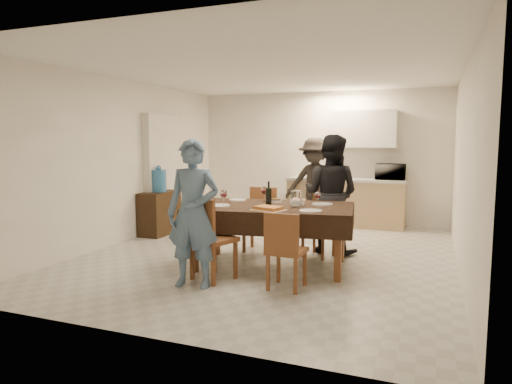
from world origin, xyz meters
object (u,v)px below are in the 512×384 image
water_pitcher (296,199)px  person_near (193,213)px  water_jug (159,181)px  savoury_tart (268,208)px  console (160,213)px  wine_bottle (269,193)px  person_far (331,194)px  dining_table (271,208)px  microwave (391,172)px  person_kitchen (314,183)px

water_pitcher → person_near: (-0.90, -1.00, -0.08)m
water_jug → savoury_tart: size_ratio=1.05×
console → person_near: person_near is taller
console → water_jug: size_ratio=2.09×
wine_bottle → person_far: 1.17m
wine_bottle → savoury_tart: wine_bottle is taller
dining_table → console: 2.84m
savoury_tart → dining_table: bearing=104.7°
water_jug → wine_bottle: water_jug is taller
water_jug → microwave: microwave is taller
microwave → person_kitchen: person_kitchen is taller
console → person_far: bearing=-4.0°
person_near → water_jug: bearing=122.6°
microwave → wine_bottle: bearing=68.9°
wine_bottle → person_far: person_far is taller
microwave → person_far: size_ratio=0.31×
console → person_near: bearing=-49.8°
dining_table → wine_bottle: size_ratio=7.20×
wine_bottle → microwave: 3.46m
wine_bottle → person_near: (-0.50, -1.10, -0.13)m
water_pitcher → person_far: size_ratio=0.12×
console → person_kitchen: size_ratio=0.48×
water_pitcher → person_far: (0.20, 1.10, -0.05)m
microwave → person_near: bearing=68.1°
person_near → person_far: (1.10, 2.10, 0.03)m
water_jug → person_kitchen: bearing=33.5°
dining_table → wine_bottle: bearing=126.7°
water_jug → microwave: size_ratio=0.73×
wine_bottle → console: bearing=153.7°
microwave → person_far: person_far is taller
person_far → person_kitchen: person_far is taller
console → wine_bottle: bearing=-26.3°
person_far → person_kitchen: (-0.69, 1.78, -0.02)m
savoury_tart → microwave: (1.09, 3.66, 0.23)m
wine_bottle → person_near: bearing=-114.4°
water_jug → person_far: 3.06m
savoury_tart → person_far: bearing=72.5°
console → person_far: 3.10m
microwave → person_kitchen: bearing=18.7°
water_jug → wine_bottle: bearing=-26.3°
person_near → dining_table: bearing=54.8°
dining_table → person_near: 1.19m
dining_table → water_jug: 2.81m
water_jug → dining_table: bearing=-26.8°
console → microwave: size_ratio=1.53×
dining_table → savoury_tart: (0.10, -0.38, 0.06)m
person_kitchen → water_jug: bearing=-146.5°
dining_table → person_far: 1.19m
water_jug → console: bearing=0.0°
dining_table → person_far: (0.55, 1.05, 0.09)m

